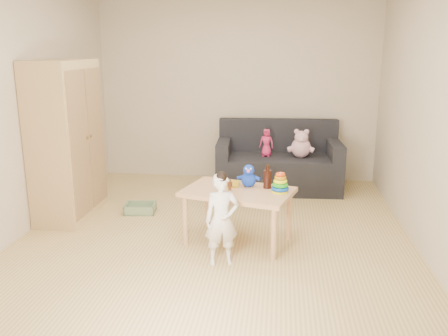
# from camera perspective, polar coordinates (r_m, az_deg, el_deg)

# --- Properties ---
(room) EXTENTS (4.50, 4.50, 4.50)m
(room) POSITION_cam_1_polar(r_m,az_deg,el_deg) (4.70, -0.97, 6.95)
(room) COLOR #D9B975
(room) RESTS_ON ground
(wardrobe) EXTENTS (0.49, 0.98, 1.77)m
(wardrobe) POSITION_cam_1_polar(r_m,az_deg,el_deg) (5.61, -18.42, 3.14)
(wardrobe) COLOR tan
(wardrobe) RESTS_ON ground
(sofa) EXTENTS (1.70, 0.91, 0.47)m
(sofa) POSITION_cam_1_polar(r_m,az_deg,el_deg) (6.53, 6.53, -0.55)
(sofa) COLOR black
(sofa) RESTS_ON ground
(play_table) EXTENTS (1.18, 0.92, 0.55)m
(play_table) POSITION_cam_1_polar(r_m,az_deg,el_deg) (4.74, 1.68, -5.80)
(play_table) COLOR tan
(play_table) RESTS_ON ground
(storage_bin) EXTENTS (0.38, 0.30, 0.11)m
(storage_bin) POSITION_cam_1_polar(r_m,az_deg,el_deg) (5.72, -10.05, -4.77)
(storage_bin) COLOR gray
(storage_bin) RESTS_ON ground
(toddler) EXTENTS (0.34, 0.27, 0.82)m
(toddler) POSITION_cam_1_polar(r_m,az_deg,el_deg) (4.24, -0.28, -6.38)
(toddler) COLOR white
(toddler) RESTS_ON ground
(pink_bear) EXTENTS (0.33, 0.30, 0.32)m
(pink_bear) POSITION_cam_1_polar(r_m,az_deg,el_deg) (6.42, 9.25, 2.70)
(pink_bear) COLOR #DFA4B8
(pink_bear) RESTS_ON sofa
(doll) EXTENTS (0.21, 0.16, 0.37)m
(doll) POSITION_cam_1_polar(r_m,az_deg,el_deg) (6.40, 5.12, 3.02)
(doll) COLOR #D72863
(doll) RESTS_ON sofa
(ring_stacker) EXTENTS (0.17, 0.17, 0.20)m
(ring_stacker) POSITION_cam_1_polar(r_m,az_deg,el_deg) (4.59, 6.77, -1.98)
(ring_stacker) COLOR #FEF20D
(ring_stacker) RESTS_ON play_table
(brown_bottle) EXTENTS (0.08, 0.08, 0.24)m
(brown_bottle) POSITION_cam_1_polar(r_m,az_deg,el_deg) (4.71, 5.25, -1.24)
(brown_bottle) COLOR black
(brown_bottle) RESTS_ON play_table
(blue_plush) EXTENTS (0.23, 0.21, 0.23)m
(blue_plush) POSITION_cam_1_polar(r_m,az_deg,el_deg) (4.74, 2.99, -0.88)
(blue_plush) COLOR blue
(blue_plush) RESTS_ON play_table
(wooden_figure) EXTENTS (0.05, 0.04, 0.11)m
(wooden_figure) POSITION_cam_1_polar(r_m,az_deg,el_deg) (4.63, 0.71, -2.02)
(wooden_figure) COLOR brown
(wooden_figure) RESTS_ON play_table
(yellow_book) EXTENTS (0.23, 0.23, 0.02)m
(yellow_book) POSITION_cam_1_polar(r_m,az_deg,el_deg) (4.83, 0.49, -1.92)
(yellow_book) COLOR gold
(yellow_book) RESTS_ON play_table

